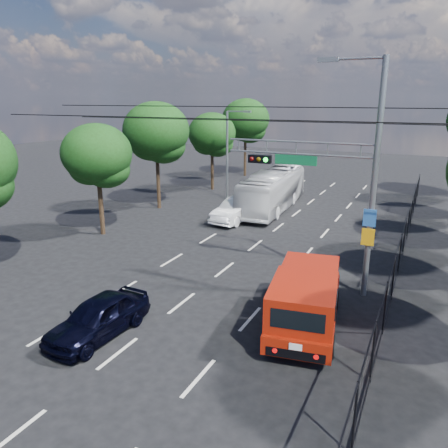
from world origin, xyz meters
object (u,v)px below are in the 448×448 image
Objects in this scene: navy_hatchback at (98,317)px; white_van at (237,210)px; white_bus at (273,190)px; red_pickup at (306,298)px; signal_mast at (343,169)px.

navy_hatchback is 0.88× the size of white_van.
white_van is (-1.01, -4.16, -0.67)m from white_bus.
red_pickup is 14.43m from white_van.
white_bus is 4.34m from white_van.
signal_mast is at bearing -37.93° from white_van.
white_bus is at bearing 120.39° from signal_mast.
white_van is (-8.28, 8.23, -4.47)m from signal_mast.
white_van is at bearing -107.21° from white_bus.
signal_mast is at bearing 51.22° from navy_hatchback.
white_bus reaches higher than red_pickup.
navy_hatchback is at bearing -131.80° from signal_mast.
red_pickup is 1.49× the size of navy_hatchback.
signal_mast reaches higher than navy_hatchback.
red_pickup is at bearing -49.35° from white_van.
navy_hatchback is at bearing -76.88° from white_van.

